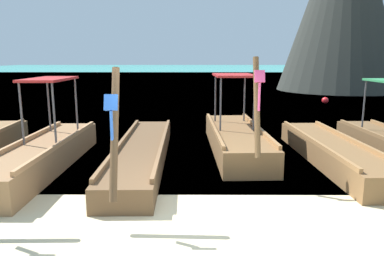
{
  "coord_description": "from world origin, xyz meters",
  "views": [
    {
      "loc": [
        0.06,
        -5.69,
        2.66
      ],
      "look_at": [
        0.0,
        3.06,
        0.95
      ],
      "focal_mm": 34.05,
      "sensor_mm": 36.0,
      "label": 1
    }
  ],
  "objects_px": {
    "longtail_boat_pink_ribbon": "(236,138)",
    "longtail_boat_red_ribbon": "(332,152)",
    "longtail_boat_violet_ribbon": "(43,154)",
    "mooring_buoy_near": "(325,100)",
    "longtail_boat_blue_ribbon": "(142,152)"
  },
  "relations": [
    {
      "from": "longtail_boat_pink_ribbon",
      "to": "longtail_boat_red_ribbon",
      "type": "bearing_deg",
      "value": -27.02
    },
    {
      "from": "longtail_boat_violet_ribbon",
      "to": "longtail_boat_pink_ribbon",
      "type": "height_order",
      "value": "longtail_boat_violet_ribbon"
    },
    {
      "from": "longtail_boat_violet_ribbon",
      "to": "mooring_buoy_near",
      "type": "bearing_deg",
      "value": 48.36
    },
    {
      "from": "longtail_boat_red_ribbon",
      "to": "mooring_buoy_near",
      "type": "height_order",
      "value": "longtail_boat_red_ribbon"
    },
    {
      "from": "longtail_boat_pink_ribbon",
      "to": "mooring_buoy_near",
      "type": "bearing_deg",
      "value": 59.52
    },
    {
      "from": "longtail_boat_pink_ribbon",
      "to": "mooring_buoy_near",
      "type": "relative_size",
      "value": 14.81
    },
    {
      "from": "longtail_boat_blue_ribbon",
      "to": "longtail_boat_red_ribbon",
      "type": "bearing_deg",
      "value": -0.43
    },
    {
      "from": "longtail_boat_violet_ribbon",
      "to": "longtail_boat_blue_ribbon",
      "type": "height_order",
      "value": "longtail_boat_violet_ribbon"
    },
    {
      "from": "longtail_boat_blue_ribbon",
      "to": "longtail_boat_violet_ribbon",
      "type": "bearing_deg",
      "value": -165.36
    },
    {
      "from": "longtail_boat_violet_ribbon",
      "to": "mooring_buoy_near",
      "type": "height_order",
      "value": "longtail_boat_violet_ribbon"
    },
    {
      "from": "longtail_boat_violet_ribbon",
      "to": "longtail_boat_red_ribbon",
      "type": "bearing_deg",
      "value": 4.51
    },
    {
      "from": "longtail_boat_blue_ribbon",
      "to": "longtail_boat_pink_ribbon",
      "type": "xyz_separation_m",
      "value": [
        2.52,
        1.15,
        0.12
      ]
    },
    {
      "from": "longtail_boat_blue_ribbon",
      "to": "mooring_buoy_near",
      "type": "height_order",
      "value": "longtail_boat_blue_ribbon"
    },
    {
      "from": "longtail_boat_blue_ribbon",
      "to": "longtail_boat_red_ribbon",
      "type": "xyz_separation_m",
      "value": [
        4.85,
        -0.04,
        0.03
      ]
    },
    {
      "from": "longtail_boat_blue_ribbon",
      "to": "longtail_boat_pink_ribbon",
      "type": "height_order",
      "value": "longtail_boat_pink_ribbon"
    }
  ]
}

